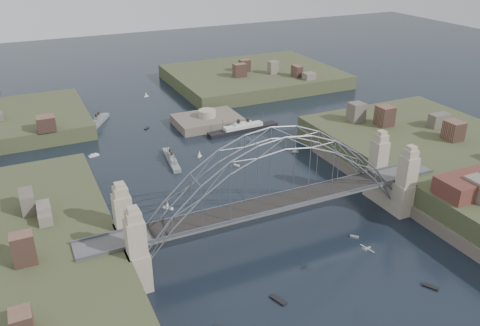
% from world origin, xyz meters
% --- Properties ---
extents(ground, '(500.00, 500.00, 0.00)m').
position_xyz_m(ground, '(0.00, 0.00, 0.00)').
color(ground, black).
rests_on(ground, ground).
extents(bridge, '(84.00, 13.80, 24.60)m').
position_xyz_m(bridge, '(0.00, 0.00, 12.32)').
color(bridge, '#525254').
rests_on(bridge, ground).
extents(shore_east, '(50.50, 90.00, 12.00)m').
position_xyz_m(shore_east, '(57.32, 0.00, 1.97)').
color(shore_east, '#394024').
rests_on(shore_east, ground).
extents(headland_ne, '(70.00, 55.00, 9.50)m').
position_xyz_m(headland_ne, '(50.00, 110.00, 0.75)').
color(headland_ne, '#394024').
rests_on(headland_ne, ground).
extents(fort_island, '(22.00, 16.00, 9.40)m').
position_xyz_m(fort_island, '(12.00, 70.00, -0.34)').
color(fort_island, '#5A5146').
rests_on(fort_island, ground).
extents(wharf_shed, '(20.00, 8.00, 4.00)m').
position_xyz_m(wharf_shed, '(44.00, -14.00, 10.00)').
color(wharf_shed, '#592D26').
rests_on(wharf_shed, shore_east).
extents(naval_cruiser_near, '(3.85, 16.44, 4.89)m').
position_xyz_m(naval_cruiser_near, '(-8.70, 46.52, 0.76)').
color(naval_cruiser_near, gray).
rests_on(naval_cruiser_near, ground).
extents(naval_cruiser_far, '(10.25, 15.30, 5.54)m').
position_xyz_m(naval_cruiser_far, '(-22.09, 86.94, 0.86)').
color(naval_cruiser_far, gray).
rests_on(naval_cruiser_far, ground).
extents(ocean_liner, '(25.17, 4.39, 6.15)m').
position_xyz_m(ocean_liner, '(20.51, 58.94, 0.95)').
color(ocean_liner, black).
rests_on(ocean_liner, ground).
extents(aeroplane, '(1.82, 3.28, 0.48)m').
position_xyz_m(aeroplane, '(7.22, -21.55, 7.96)').
color(aeroplane, '#A2A5AA').
extents(small_boat_a, '(2.65, 2.58, 2.38)m').
position_xyz_m(small_boat_a, '(-18.01, 21.04, 0.79)').
color(small_boat_a, silver).
rests_on(small_boat_a, ground).
extents(small_boat_b, '(1.32, 1.64, 0.45)m').
position_xyz_m(small_boat_b, '(7.30, 35.69, 0.15)').
color(small_boat_b, silver).
rests_on(small_boat_b, ground).
extents(small_boat_c, '(2.11, 3.50, 0.45)m').
position_xyz_m(small_boat_c, '(-9.70, -19.00, 0.15)').
color(small_boat_c, silver).
rests_on(small_boat_c, ground).
extents(small_boat_d, '(2.09, 1.24, 2.38)m').
position_xyz_m(small_boat_d, '(27.38, 36.64, 0.94)').
color(small_boat_d, silver).
rests_on(small_boat_d, ground).
extents(small_boat_e, '(3.21, 1.62, 1.43)m').
position_xyz_m(small_boat_e, '(-28.53, 60.03, 0.28)').
color(small_boat_e, silver).
rests_on(small_boat_e, ground).
extents(small_boat_f, '(1.65, 1.55, 2.38)m').
position_xyz_m(small_boat_f, '(-0.17, 45.90, 1.01)').
color(small_boat_f, silver).
rests_on(small_boat_f, ground).
extents(small_boat_g, '(2.28, 3.02, 0.45)m').
position_xyz_m(small_boat_g, '(18.14, -28.05, 0.15)').
color(small_boat_g, silver).
rests_on(small_boat_g, ground).
extents(small_boat_h, '(2.13, 2.18, 0.45)m').
position_xyz_m(small_boat_h, '(-8.11, 75.31, 0.15)').
color(small_boat_h, silver).
rests_on(small_boat_h, ground).
extents(small_boat_i, '(2.24, 1.72, 0.45)m').
position_xyz_m(small_boat_i, '(34.56, 13.86, 0.15)').
color(small_boat_i, silver).
rests_on(small_boat_i, ground).
extents(small_boat_k, '(1.98, 1.28, 2.38)m').
position_xyz_m(small_boat_k, '(1.30, 110.20, 0.96)').
color(small_boat_k, silver).
rests_on(small_boat_k, ground).
extents(small_boat_l, '(2.93, 1.17, 0.45)m').
position_xyz_m(small_boat_l, '(-41.99, 35.22, 0.15)').
color(small_boat_l, silver).
rests_on(small_boat_l, ground).
extents(small_boat_m, '(1.77, 1.80, 0.45)m').
position_xyz_m(small_boat_m, '(15.44, -8.26, 0.15)').
color(small_boat_m, silver).
rests_on(small_boat_m, ground).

